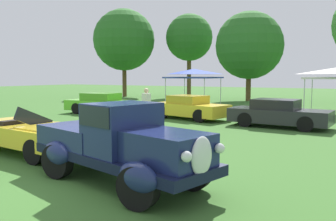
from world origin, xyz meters
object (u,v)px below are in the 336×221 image
(show_car_yellow, at_px, (189,107))
(spectator_between_cars, at_px, (146,106))
(show_car_lime, at_px, (103,104))
(show_car_charcoal, at_px, (278,114))
(neighbor_convertible, at_px, (32,133))
(feature_pickup_truck, at_px, (120,143))
(canopy_tent_left_field, at_px, (194,73))

(show_car_yellow, relative_size, spectator_between_cars, 2.56)
(show_car_lime, xyz_separation_m, spectator_between_cars, (4.98, -2.97, 0.31))
(show_car_charcoal, distance_m, spectator_between_cars, 5.81)
(neighbor_convertible, bearing_deg, show_car_charcoal, 60.08)
(feature_pickup_truck, distance_m, spectator_between_cars, 8.50)
(feature_pickup_truck, bearing_deg, neighbor_convertible, 164.95)
(show_car_lime, relative_size, spectator_between_cars, 2.75)
(show_car_lime, height_order, spectator_between_cars, spectator_between_cars)
(show_car_lime, bearing_deg, show_car_charcoal, -2.49)
(show_car_lime, bearing_deg, canopy_tent_left_field, 65.69)
(feature_pickup_truck, distance_m, canopy_tent_left_field, 17.95)
(spectator_between_cars, bearing_deg, canopy_tent_left_field, 102.69)
(show_car_yellow, bearing_deg, show_car_charcoal, -8.68)
(feature_pickup_truck, bearing_deg, spectator_between_cars, 119.30)
(spectator_between_cars, xyz_separation_m, canopy_tent_left_field, (-2.10, 9.34, 1.51))
(feature_pickup_truck, distance_m, show_car_charcoal, 10.00)
(feature_pickup_truck, bearing_deg, show_car_yellow, 108.71)
(show_car_lime, bearing_deg, spectator_between_cars, -30.77)
(spectator_between_cars, bearing_deg, show_car_yellow, 80.32)
(canopy_tent_left_field, bearing_deg, show_car_lime, -114.31)
(show_car_yellow, relative_size, show_car_charcoal, 1.00)
(show_car_lime, xyz_separation_m, show_car_charcoal, (10.20, -0.44, -0.00))
(feature_pickup_truck, relative_size, canopy_tent_left_field, 1.47)
(show_car_yellow, bearing_deg, neighbor_convertible, -92.55)
(spectator_between_cars, bearing_deg, show_car_lime, 149.23)
(neighbor_convertible, height_order, canopy_tent_left_field, canopy_tent_left_field)
(show_car_lime, height_order, canopy_tent_left_field, canopy_tent_left_field)
(neighbor_convertible, xyz_separation_m, show_car_yellow, (0.43, 9.56, 0.02))
(neighbor_convertible, relative_size, show_car_yellow, 1.08)
(neighbor_convertible, relative_size, show_car_lime, 1.00)
(show_car_lime, distance_m, spectator_between_cars, 5.81)
(show_car_lime, xyz_separation_m, show_car_yellow, (5.54, 0.27, -0.00))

